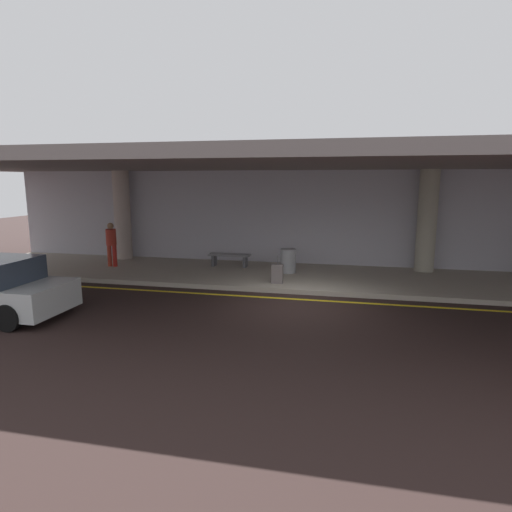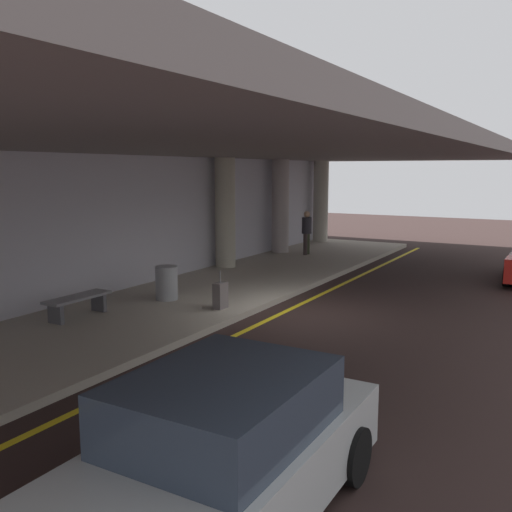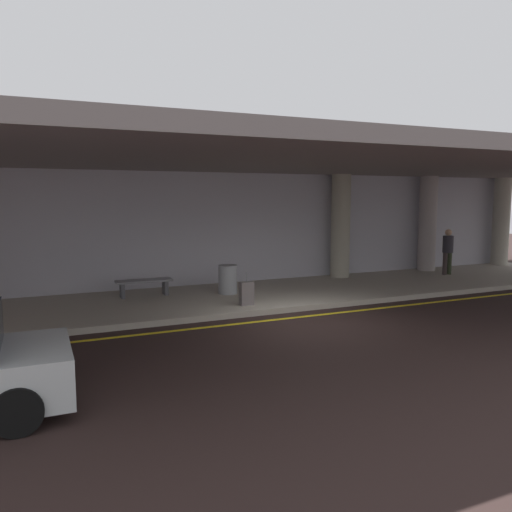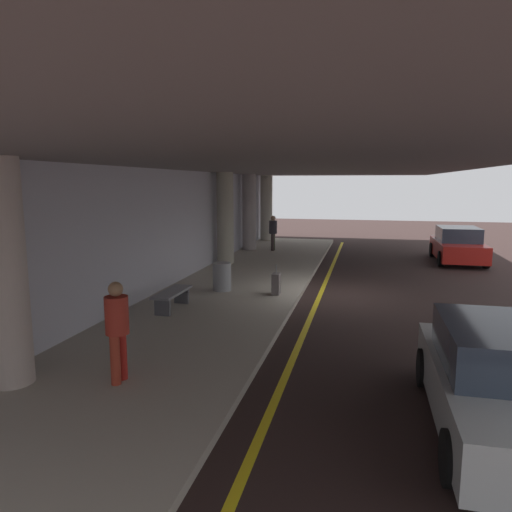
{
  "view_description": "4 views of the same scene",
  "coord_description": "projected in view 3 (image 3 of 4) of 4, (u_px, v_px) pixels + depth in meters",
  "views": [
    {
      "loc": [
        1.25,
        -11.44,
        3.4
      ],
      "look_at": [
        -1.55,
        1.37,
        1.07
      ],
      "focal_mm": 29.82,
      "sensor_mm": 36.0,
      "label": 1
    },
    {
      "loc": [
        -11.74,
        -5.5,
        3.4
      ],
      "look_at": [
        0.7,
        1.64,
        1.19
      ],
      "focal_mm": 39.43,
      "sensor_mm": 36.0,
      "label": 2
    },
    {
      "loc": [
        -5.92,
        -10.24,
        2.99
      ],
      "look_at": [
        -0.26,
        2.55,
        1.34
      ],
      "focal_mm": 34.89,
      "sensor_mm": 36.0,
      "label": 3
    },
    {
      "loc": [
        -14.23,
        -0.83,
        3.4
      ],
      "look_at": [
        -1.38,
        2.19,
        1.34
      ],
      "focal_mm": 33.13,
      "sensor_mm": 36.0,
      "label": 4
    }
  ],
  "objects": [
    {
      "name": "sidewalk",
      "position": [
        257.0,
        296.0,
        14.84
      ],
      "size": [
        26.0,
        4.2,
        0.15
      ],
      "primitive_type": "cube",
      "color": "#A79E8E",
      "rests_on": "ground"
    },
    {
      "name": "ground_plane",
      "position": [
        308.0,
        322.0,
        12.03
      ],
      "size": [
        60.0,
        60.0,
        0.0
      ],
      "primitive_type": "plane",
      "color": "black"
    },
    {
      "name": "bench_metal",
      "position": [
        144.0,
        284.0,
        14.33
      ],
      "size": [
        1.6,
        0.5,
        0.48
      ],
      "color": "slate",
      "rests_on": "sidewalk"
    },
    {
      "name": "terminal_back_wall",
      "position": [
        229.0,
        230.0,
        16.67
      ],
      "size": [
        26.0,
        0.3,
        3.8
      ],
      "primitive_type": "cube",
      "color": "#AFADB9",
      "rests_on": "ground"
    },
    {
      "name": "person_waiting_for_ride",
      "position": [
        448.0,
        249.0,
        18.28
      ],
      "size": [
        0.38,
        0.38,
        1.68
      ],
      "rotation": [
        0.0,
        0.0,
        4.11
      ],
      "color": "#342827",
      "rests_on": "sidewalk"
    },
    {
      "name": "support_column_left_mid",
      "position": [
        341.0,
        226.0,
        17.71
      ],
      "size": [
        0.68,
        0.68,
        3.65
      ],
      "primitive_type": "cylinder",
      "color": "#9F9987",
      "rests_on": "sidewalk"
    },
    {
      "name": "support_column_center",
      "position": [
        427.0,
        224.0,
        19.31
      ],
      "size": [
        0.68,
        0.68,
        3.65
      ],
      "primitive_type": "cylinder",
      "color": "#A29695",
      "rests_on": "sidewalk"
    },
    {
      "name": "lane_stripe_yellow",
      "position": [
        299.0,
        317.0,
        12.47
      ],
      "size": [
        26.0,
        0.14,
        0.01
      ],
      "primitive_type": "cube",
      "color": "yellow",
      "rests_on": "ground"
    },
    {
      "name": "trash_bin_steel",
      "position": [
        228.0,
        279.0,
        14.71
      ],
      "size": [
        0.56,
        0.56,
        0.85
      ],
      "primitive_type": "cylinder",
      "color": "gray",
      "rests_on": "sidewalk"
    },
    {
      "name": "ceiling_overhang",
      "position": [
        264.0,
        163.0,
        13.93
      ],
      "size": [
        28.0,
        13.2,
        0.3
      ],
      "primitive_type": "cube",
      "color": "slate",
      "rests_on": "support_column_far_left"
    },
    {
      "name": "support_column_right_mid",
      "position": [
        501.0,
        222.0,
        20.92
      ],
      "size": [
        0.68,
        0.68,
        3.65
      ],
      "primitive_type": "cylinder",
      "color": "#A9A494",
      "rests_on": "sidewalk"
    },
    {
      "name": "suitcase_upright_primary",
      "position": [
        247.0,
        293.0,
        13.15
      ],
      "size": [
        0.36,
        0.22,
        0.9
      ],
      "rotation": [
        0.0,
        0.0,
        -0.16
      ],
      "color": "#625A5A",
      "rests_on": "sidewalk"
    }
  ]
}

